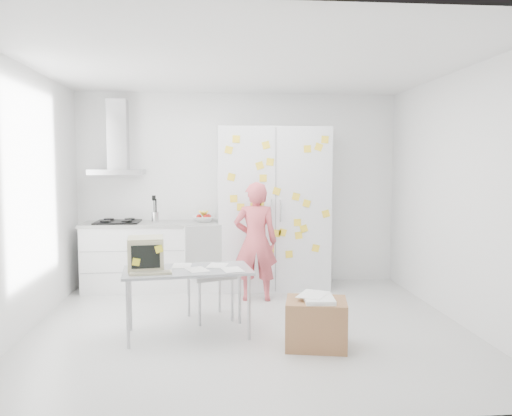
{
  "coord_description": "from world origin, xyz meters",
  "views": [
    {
      "loc": [
        -0.36,
        -5.1,
        1.7
      ],
      "look_at": [
        0.14,
        0.79,
        1.18
      ],
      "focal_mm": 35.0,
      "sensor_mm": 36.0,
      "label": 1
    }
  ],
  "objects": [
    {
      "name": "range_hood",
      "position": [
        -1.65,
        1.84,
        1.96
      ],
      "size": [
        0.7,
        0.48,
        1.01
      ],
      "color": "silver",
      "rests_on": "walls"
    },
    {
      "name": "person",
      "position": [
        0.16,
        1.03,
        0.74
      ],
      "size": [
        0.57,
        0.39,
        1.49
      ],
      "primitive_type": "imported",
      "rotation": [
        0.0,
        0.0,
        3.07
      ],
      "color": "#CF5058",
      "rests_on": "ground"
    },
    {
      "name": "walls",
      "position": [
        0.0,
        0.72,
        1.35
      ],
      "size": [
        4.52,
        4.01,
        2.7
      ],
      "color": "white",
      "rests_on": "ground"
    },
    {
      "name": "ceiling",
      "position": [
        0.0,
        0.0,
        2.7
      ],
      "size": [
        4.5,
        4.0,
        0.02
      ],
      "primitive_type": "cube",
      "color": "white",
      "rests_on": "walls"
    },
    {
      "name": "chair",
      "position": [
        -0.44,
        0.39,
        0.57
      ],
      "size": [
        0.59,
        0.59,
        1.01
      ],
      "rotation": [
        0.0,
        0.0,
        0.36
      ],
      "color": "#B2B3B0",
      "rests_on": "ground"
    },
    {
      "name": "floor",
      "position": [
        0.0,
        0.0,
        -0.01
      ],
      "size": [
        4.5,
        4.0,
        0.02
      ],
      "primitive_type": "cube",
      "color": "silver",
      "rests_on": "ground"
    },
    {
      "name": "cardboard_box",
      "position": [
        0.59,
        -0.63,
        0.23
      ],
      "size": [
        0.63,
        0.55,
        0.49
      ],
      "rotation": [
        0.0,
        0.0,
        -0.2
      ],
      "color": "#9C6C43",
      "rests_on": "ground"
    },
    {
      "name": "desk",
      "position": [
        -0.88,
        -0.21,
        0.75
      ],
      "size": [
        1.31,
        0.77,
        0.99
      ],
      "rotation": [
        0.0,
        0.0,
        0.12
      ],
      "color": "#92969C",
      "rests_on": "ground"
    },
    {
      "name": "tall_cabinet",
      "position": [
        0.45,
        1.67,
        1.1
      ],
      "size": [
        1.5,
        0.68,
        2.2
      ],
      "color": "silver",
      "rests_on": "ground"
    },
    {
      "name": "counter_run",
      "position": [
        -1.2,
        1.7,
        0.47
      ],
      "size": [
        1.84,
        0.63,
        1.28
      ],
      "color": "white",
      "rests_on": "ground"
    }
  ]
}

